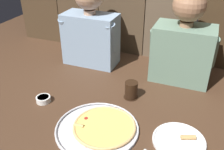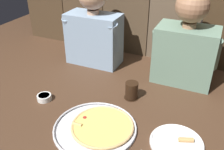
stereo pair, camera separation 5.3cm
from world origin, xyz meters
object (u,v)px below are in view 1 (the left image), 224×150
(pizza_tray, at_px, (100,127))
(dipping_bowl, at_px, (43,99))
(diner_right, at_px, (184,40))
(diner_left, at_px, (90,26))
(drinking_glass, at_px, (131,90))
(dinner_plate, at_px, (179,141))

(pizza_tray, relative_size, dipping_bowl, 5.04)
(pizza_tray, bearing_deg, diner_right, 66.25)
(pizza_tray, height_order, diner_left, diner_left)
(drinking_glass, distance_m, diner_left, 0.57)
(pizza_tray, distance_m, dipping_bowl, 0.41)
(drinking_glass, xyz_separation_m, dipping_bowl, (-0.45, -0.23, -0.03))
(diner_left, bearing_deg, drinking_glass, -38.48)
(pizza_tray, relative_size, diner_left, 0.69)
(pizza_tray, xyz_separation_m, diner_left, (-0.35, 0.64, 0.27))
(dipping_bowl, bearing_deg, diner_right, 39.08)
(pizza_tray, xyz_separation_m, dinner_plate, (0.38, 0.05, -0.00))
(diner_left, bearing_deg, dinner_plate, -39.01)
(dinner_plate, xyz_separation_m, diner_right, (-0.09, 0.59, 0.26))
(diner_left, height_order, diner_right, diner_left)
(pizza_tray, height_order, dipping_bowl, dipping_bowl)
(dipping_bowl, relative_size, diner_right, 0.14)
(diner_right, bearing_deg, dipping_bowl, -140.92)
(drinking_glass, bearing_deg, diner_left, 141.52)
(diner_right, bearing_deg, dinner_plate, -81.03)
(dipping_bowl, relative_size, diner_left, 0.14)
(drinking_glass, height_order, diner_left, diner_left)
(dipping_bowl, bearing_deg, dinner_plate, -2.90)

